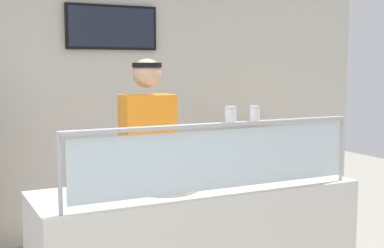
{
  "coord_description": "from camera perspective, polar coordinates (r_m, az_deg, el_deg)",
  "views": [
    {
      "loc": [
        -0.47,
        -2.57,
        1.7
      ],
      "look_at": [
        1.0,
        0.37,
        1.34
      ],
      "focal_mm": 49.23,
      "sensor_mm": 36.0,
      "label": 1
    }
  ],
  "objects": [
    {
      "name": "pepper_flake_shaker",
      "position": [
        3.16,
        6.81,
        1.04
      ],
      "size": [
        0.06,
        0.06,
        0.09
      ],
      "color": "white",
      "rests_on": "sneeze_guard"
    },
    {
      "name": "pizza_server",
      "position": [
        3.23,
        -2.95,
        -6.51
      ],
      "size": [
        0.08,
        0.28,
        0.01
      ],
      "primitive_type": "cube",
      "rotation": [
        0.0,
        0.0,
        -0.03
      ],
      "color": "#ADAFB7",
      "rests_on": "pizza_tray"
    },
    {
      "name": "sneeze_guard",
      "position": [
        3.06,
        3.0,
        -2.77
      ],
      "size": [
        1.87,
        0.06,
        0.43
      ],
      "color": "#B2B5BC",
      "rests_on": "serving_counter"
    },
    {
      "name": "pizza_box_stack",
      "position": [
        5.72,
        8.75,
        -1.73
      ],
      "size": [
        0.48,
        0.47,
        0.13
      ],
      "color": "tan",
      "rests_on": "prep_shelf"
    },
    {
      "name": "pizza_tray",
      "position": [
        3.26,
        -2.9,
        -6.8
      ],
      "size": [
        0.43,
        0.43,
        0.04
      ],
      "color": "#9EA0A8",
      "rests_on": "serving_counter"
    },
    {
      "name": "worker_figure",
      "position": [
        3.89,
        -4.72,
        -4.1
      ],
      "size": [
        0.41,
        0.5,
        1.76
      ],
      "color": "#23232D",
      "rests_on": "ground"
    },
    {
      "name": "prep_shelf",
      "position": [
        5.81,
        8.68,
        -6.54
      ],
      "size": [
        0.7,
        0.55,
        0.85
      ],
      "primitive_type": "cube",
      "color": "#B7BABF",
      "rests_on": "ground"
    },
    {
      "name": "shop_rear_unit",
      "position": [
        5.33,
        -10.23,
        2.46
      ],
      "size": [
        6.45,
        0.13,
        2.7
      ],
      "color": "beige",
      "rests_on": "ground"
    },
    {
      "name": "parmesan_shaker",
      "position": [
        3.07,
        4.21,
        0.94
      ],
      "size": [
        0.07,
        0.07,
        0.09
      ],
      "color": "white",
      "rests_on": "sneeze_guard"
    }
  ]
}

